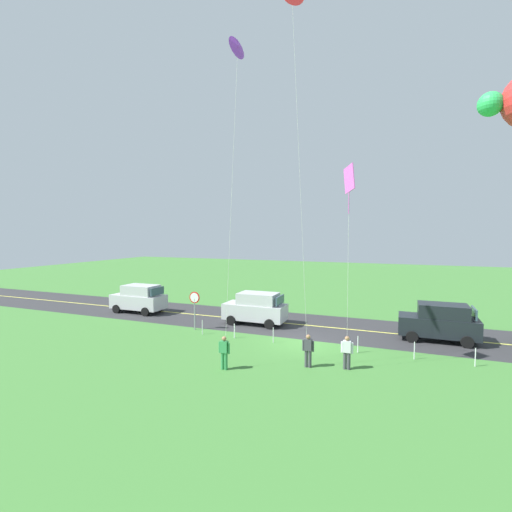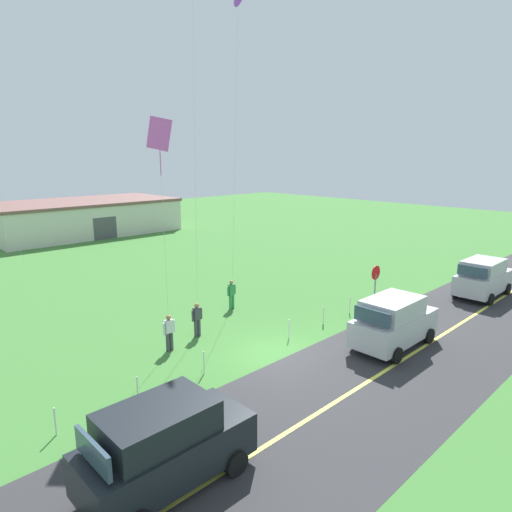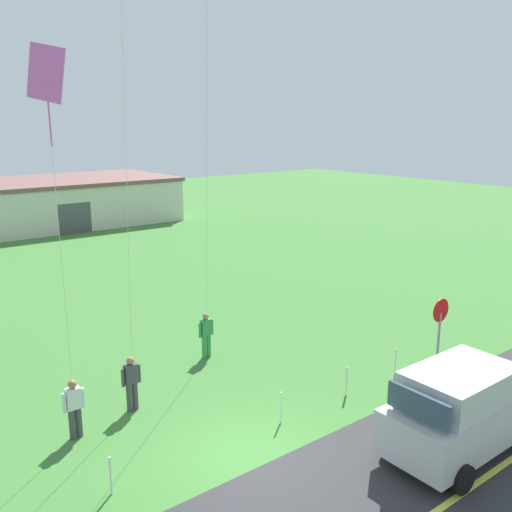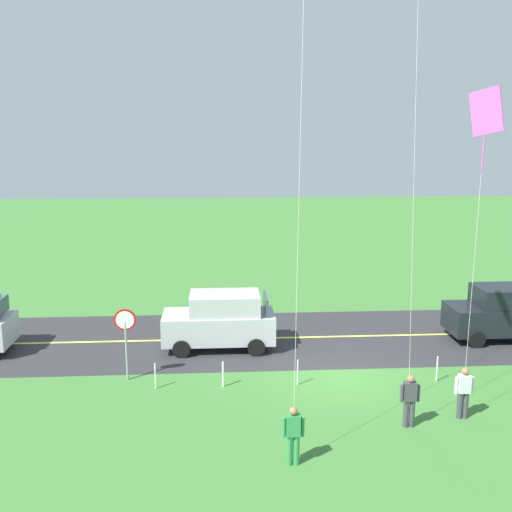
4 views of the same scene
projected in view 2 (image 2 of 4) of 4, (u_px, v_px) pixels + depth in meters
The scene contains 19 objects.
ground_plane at pixel (275, 355), 18.71m from camera, with size 120.00×120.00×0.10m, color #3D7533.
asphalt_road at pixel (356, 389), 15.89m from camera, with size 120.00×7.00×0.00m, color #2D2D30.
road_centre_stripe at pixel (356, 389), 15.89m from camera, with size 120.00×0.16×0.00m, color #E5E04C.
car_suv_foreground at pixel (394, 322), 19.20m from camera, with size 4.40×2.12×2.24m.
car_parked_east_near at pixel (483, 277), 26.13m from camera, with size 4.40×2.12×2.24m.
car_parked_west_near at pixel (165, 444), 11.04m from camera, with size 4.40×2.12×2.24m.
stop_sign at pixel (375, 280), 23.30m from camera, with size 0.76×0.08×2.56m.
person_adult_near at pixel (169, 331), 18.86m from camera, with size 0.58×0.22×1.60m.
person_adult_companion at pixel (197, 319), 20.36m from camera, with size 0.58×0.22×1.60m.
person_child_watcher at pixel (232, 293), 24.06m from camera, with size 0.58×0.22×1.60m.
kite_red_low at pixel (159, 138), 17.19m from camera, with size 0.66×0.95×9.64m.
warehouse_distant at pixel (83, 217), 47.45m from camera, with size 18.36×10.20×3.50m.
fence_post_0 at pixel (55, 422), 13.19m from camera, with size 0.05×0.05×0.90m, color silver.
fence_post_1 at pixel (137, 389), 15.02m from camera, with size 0.05×0.05×0.90m, color silver.
fence_post_2 at pixel (204, 363), 16.93m from camera, with size 0.05×0.05×0.90m, color silver.
fence_post_3 at pixel (289, 329), 20.20m from camera, with size 0.05×0.05×0.90m, color silver.
fence_post_4 at pixel (323, 316), 21.91m from camera, with size 0.05×0.05×0.90m, color silver.
fence_post_5 at pixel (323, 315), 21.92m from camera, with size 0.05×0.05×0.90m, color silver.
fence_post_6 at pixel (350, 305), 23.45m from camera, with size 0.05×0.05×0.90m, color silver.
Camera 2 is at (-12.61, -11.92, 8.15)m, focal length 31.25 mm.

